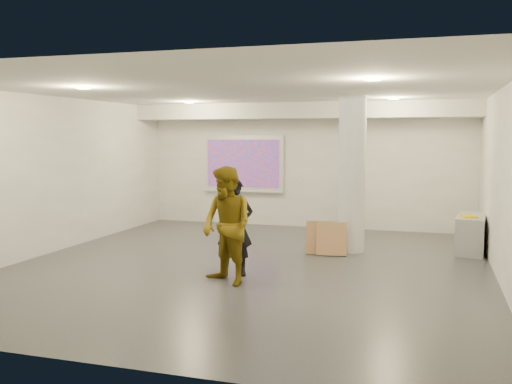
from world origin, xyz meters
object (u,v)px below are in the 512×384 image
(man, at_px, (227,226))
(credenza, at_px, (471,234))
(projection_screen, at_px, (243,164))
(column, at_px, (352,175))
(woman, at_px, (235,227))

(man, bearing_deg, credenza, 74.10)
(projection_screen, bearing_deg, column, -40.56)
(column, xyz_separation_m, credenza, (2.22, 0.59, -1.14))
(column, bearing_deg, woman, -121.57)
(column, relative_size, man, 1.68)
(projection_screen, xyz_separation_m, woman, (1.58, -5.12, -0.75))
(projection_screen, xyz_separation_m, man, (1.65, -5.68, -0.63))
(column, relative_size, woman, 1.92)
(projection_screen, distance_m, credenza, 5.82)
(woman, relative_size, man, 0.87)
(woman, bearing_deg, column, 40.93)
(woman, bearing_deg, projection_screen, 89.66)
(credenza, xyz_separation_m, woman, (-3.74, -3.06, 0.43))
(column, height_order, projection_screen, column)
(projection_screen, relative_size, man, 1.17)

